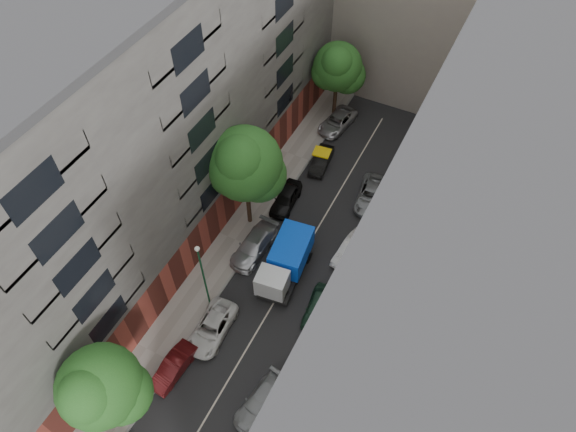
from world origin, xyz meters
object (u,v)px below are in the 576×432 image
Objects in this scene: tarp_truck at (286,261)px; tree_mid at (245,167)px; tree_far at (338,69)px; car_left_5 at (321,160)px; lamp_post at (202,271)px; tree_near at (101,389)px; pedestrian at (372,253)px; car_right_3 at (351,249)px; car_left_6 at (337,122)px; car_right_1 at (261,402)px; car_right_2 at (318,307)px; car_left_3 at (254,245)px; car_left_4 at (286,198)px; car_left_1 at (174,367)px; car_right_4 at (371,195)px; car_left_2 at (212,328)px.

tree_mid reaches higher than tarp_truck.
car_left_5 is at bearing -76.18° from tree_far.
tree_far is (0.81, 15.77, -1.10)m from tree_mid.
tree_mid is 1.37× the size of lamp_post.
lamp_post is (0.30, 9.69, -1.12)m from tree_near.
tree_mid is at bearing -92.94° from tree_far.
tree_mid is 11.94m from pedestrian.
tree_far reaches higher than tarp_truck.
pedestrian is (9.27, 9.18, -3.57)m from lamp_post.
car_right_3 is at bearing -62.11° from tree_far.
pedestrian reaches higher than car_left_6.
car_right_1 is at bearing -84.22° from car_right_3.
car_right_2 is 2.55× the size of pedestrian.
car_right_2 is (0.41, 7.87, 0.03)m from car_right_1.
car_right_1 is (3.22, -9.95, -0.91)m from tarp_truck.
car_right_2 reaches higher than car_left_5.
tree_near is at bearing -90.82° from car_left_3.
tree_near is at bearing 43.95° from pedestrian.
pedestrian is at bearing -18.59° from car_left_4.
car_left_6 is (0.00, 28.00, 0.03)m from car_left_1.
tree_near is (-7.30, -4.84, 4.97)m from car_right_1.
car_right_1 is 10.08m from tree_near.
car_left_3 is at bearing -81.86° from car_left_6.
tree_far is at bearing 126.24° from car_right_3.
car_left_3 is 1.29× the size of car_left_5.
car_right_1 is at bearing -98.06° from car_right_4.
tree_far reaches higher than pedestrian.
car_right_1 is at bearing -32.02° from car_left_2.
car_right_4 is at bearing 73.52° from tree_near.
tree_mid is (-0.81, 17.81, 1.11)m from tree_near.
tree_far reaches higher than car_left_1.
pedestrian is (8.67, 3.43, 0.19)m from car_left_3.
tarp_truck is at bearing -67.62° from car_left_4.
tree_near is 21.68m from pedestrian.
tree_near reaches higher than car_left_3.
car_left_4 is at bearing -81.86° from car_left_6.
car_left_2 is 24.41m from car_left_6.
car_left_6 is at bearing 122.22° from car_right_4.
tree_far is (-7.92, 14.97, 4.94)m from car_right_3.
car_left_3 reaches higher than car_left_1.
pedestrian is at bearing 63.10° from tree_near.
car_left_2 is 1.15× the size of car_right_3.
car_right_3 is 0.50× the size of tree_far.
car_right_1 is (6.40, -10.60, -0.10)m from car_left_3.
lamp_post is (-0.60, -11.35, 3.77)m from car_left_4.
tarp_truck is 19.65m from tree_far.
tree_near reaches higher than car_left_5.
car_left_3 is 11.23m from car_left_5.
car_right_3 is (6.22, -8.04, 0.02)m from car_left_5.
tree_mid is at bearing -113.00° from car_left_5.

